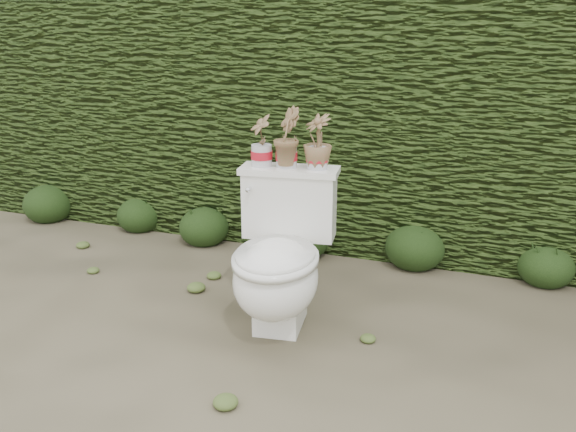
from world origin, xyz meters
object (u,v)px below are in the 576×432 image
(potted_plant_left, at_px, (261,142))
(toilet, at_px, (279,262))
(potted_plant_right, at_px, (317,143))
(potted_plant_center, at_px, (286,139))

(potted_plant_left, bearing_deg, toilet, -7.06)
(potted_plant_right, bearing_deg, toilet, -78.52)
(potted_plant_right, bearing_deg, potted_plant_left, -137.89)
(potted_plant_center, xyz_separation_m, potted_plant_right, (0.16, 0.02, -0.01))
(toilet, distance_m, potted_plant_left, 0.61)
(toilet, distance_m, potted_plant_center, 0.61)
(potted_plant_center, bearing_deg, potted_plant_right, -98.28)
(toilet, height_order, potted_plant_center, potted_plant_center)
(toilet, relative_size, potted_plant_right, 2.98)
(potted_plant_left, distance_m, potted_plant_center, 0.13)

